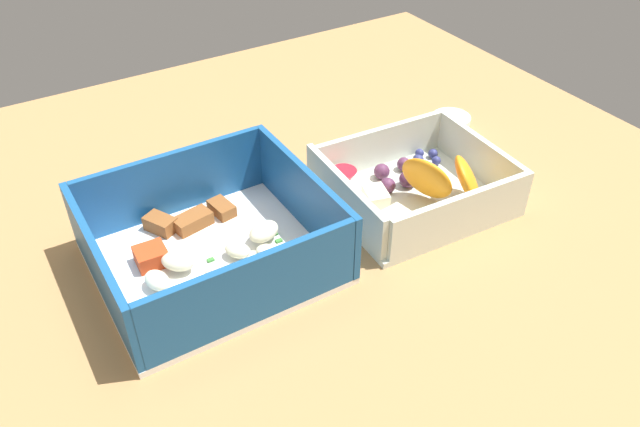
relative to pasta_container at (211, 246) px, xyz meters
The scene contains 4 objects.
table_surface 11.39cm from the pasta_container, ahead, with size 80.00×80.00×2.00cm, color #9E7547.
pasta_container is the anchor object (origin of this frame).
fruit_bowl 20.33cm from the pasta_container, ahead, with size 16.45×14.32×6.01cm.
paper_cup_liner 32.93cm from the pasta_container, 11.97° to the left, with size 4.29×4.29×1.78cm, color white.
Camera 1 is at (-23.91, -37.87, 38.58)cm, focal length 35.41 mm.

